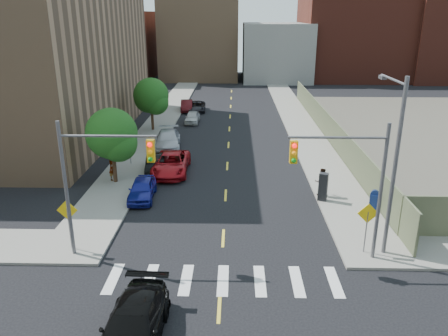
# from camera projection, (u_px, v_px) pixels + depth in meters

# --- Properties ---
(sidewalk_nw) EXTENTS (3.50, 73.00, 0.15)m
(sidewalk_nw) POSITION_uv_depth(u_px,v_px,m) (170.00, 109.00, 55.60)
(sidewalk_nw) COLOR gray
(sidewalk_nw) RESTS_ON ground
(sidewalk_ne) EXTENTS (3.50, 73.00, 0.15)m
(sidewalk_ne) POSITION_uv_depth(u_px,v_px,m) (292.00, 110.00, 55.22)
(sidewalk_ne) COLOR gray
(sidewalk_ne) RESTS_ON ground
(fence_north) EXTENTS (0.12, 44.00, 2.50)m
(fence_north) POSITION_uv_depth(u_px,v_px,m) (328.00, 127.00, 42.06)
(fence_north) COLOR #636547
(fence_north) RESTS_ON ground
(building_nw) EXTENTS (22.00, 30.00, 16.00)m
(building_nw) POSITION_uv_depth(u_px,v_px,m) (4.00, 53.00, 42.46)
(building_nw) COLOR #8C6B4C
(building_nw) RESTS_ON ground
(bg_bldg_west) EXTENTS (14.00, 18.00, 12.00)m
(bg_bldg_west) POSITION_uv_depth(u_px,v_px,m) (114.00, 46.00, 80.82)
(bg_bldg_west) COLOR #592319
(bg_bldg_west) RESTS_ON ground
(bg_bldg_midwest) EXTENTS (14.00, 16.00, 15.00)m
(bg_bldg_midwest) POSITION_uv_depth(u_px,v_px,m) (201.00, 37.00, 81.81)
(bg_bldg_midwest) COLOR #8C6B4C
(bg_bldg_midwest) RESTS_ON ground
(bg_bldg_center) EXTENTS (12.00, 16.00, 10.00)m
(bg_bldg_center) POSITION_uv_depth(u_px,v_px,m) (276.00, 52.00, 80.42)
(bg_bldg_center) COLOR gray
(bg_bldg_center) RESTS_ON ground
(bg_bldg_east) EXTENTS (18.00, 18.00, 16.00)m
(bg_bldg_east) POSITION_uv_depth(u_px,v_px,m) (351.00, 34.00, 80.96)
(bg_bldg_east) COLOR #592319
(bg_bldg_east) RESTS_ON ground
(bg_bldg_fareast) EXTENTS (14.00, 16.00, 18.00)m
(bg_bldg_fareast) POSITION_uv_depth(u_px,v_px,m) (444.00, 29.00, 78.36)
(bg_bldg_fareast) COLOR #592319
(bg_bldg_fareast) RESTS_ON ground
(signal_nw) EXTENTS (4.59, 0.30, 7.00)m
(signal_nw) POSITION_uv_depth(u_px,v_px,m) (96.00, 172.00, 20.62)
(signal_nw) COLOR #59595E
(signal_nw) RESTS_ON ground
(signal_ne) EXTENTS (4.59, 0.30, 7.00)m
(signal_ne) POSITION_uv_depth(u_px,v_px,m) (350.00, 174.00, 20.32)
(signal_ne) COLOR #59595E
(signal_ne) RESTS_ON ground
(streetlight_ne) EXTENTS (0.25, 3.70, 9.00)m
(streetlight_ne) POSITION_uv_depth(u_px,v_px,m) (393.00, 155.00, 20.89)
(streetlight_ne) COLOR #59595E
(streetlight_ne) RESTS_ON ground
(warn_sign_nw) EXTENTS (1.06, 0.06, 2.83)m
(warn_sign_nw) POSITION_uv_depth(u_px,v_px,m) (68.00, 216.00, 21.98)
(warn_sign_nw) COLOR #59595E
(warn_sign_nw) RESTS_ON ground
(warn_sign_ne) EXTENTS (1.06, 0.06, 2.83)m
(warn_sign_ne) POSITION_uv_depth(u_px,v_px,m) (367.00, 219.00, 21.61)
(warn_sign_ne) COLOR #59595E
(warn_sign_ne) RESTS_ON ground
(warn_sign_midwest) EXTENTS (1.06, 0.06, 2.83)m
(warn_sign_midwest) POSITION_uv_depth(u_px,v_px,m) (129.00, 142.00, 34.70)
(warn_sign_midwest) COLOR #59595E
(warn_sign_midwest) RESTS_ON ground
(tree_west_near) EXTENTS (3.66, 3.64, 5.52)m
(tree_west_near) POSITION_uv_depth(u_px,v_px,m) (112.00, 137.00, 30.48)
(tree_west_near) COLOR #332114
(tree_west_near) RESTS_ON ground
(tree_west_far) EXTENTS (3.66, 3.64, 5.52)m
(tree_west_far) POSITION_uv_depth(u_px,v_px,m) (151.00, 98.00, 44.61)
(tree_west_far) COLOR #332114
(tree_west_far) RESTS_ON ground
(parked_car_blue) EXTENTS (1.81, 4.06, 1.36)m
(parked_car_blue) POSITION_uv_depth(u_px,v_px,m) (142.00, 189.00, 28.77)
(parked_car_blue) COLOR navy
(parked_car_blue) RESTS_ON ground
(parked_car_black) EXTENTS (1.77, 4.12, 1.32)m
(parked_car_black) POSITION_uv_depth(u_px,v_px,m) (156.00, 164.00, 33.64)
(parked_car_black) COLOR black
(parked_car_black) RESTS_ON ground
(parked_car_red) EXTENTS (2.60, 5.58, 1.55)m
(parked_car_red) POSITION_uv_depth(u_px,v_px,m) (171.00, 163.00, 33.39)
(parked_car_red) COLOR #A71017
(parked_car_red) RESTS_ON ground
(parked_car_silver) EXTENTS (2.76, 5.62, 1.57)m
(parked_car_silver) POSITION_uv_depth(u_px,v_px,m) (168.00, 140.00, 39.59)
(parked_car_silver) COLOR #B4B6BD
(parked_car_silver) RESTS_ON ground
(parked_car_white) EXTENTS (1.58, 3.79, 1.28)m
(parked_car_white) POSITION_uv_depth(u_px,v_px,m) (192.00, 117.00, 48.87)
(parked_car_white) COLOR #B6B6B6
(parked_car_white) RESTS_ON ground
(parked_car_maroon) EXTENTS (1.77, 4.21, 1.35)m
(parked_car_maroon) POSITION_uv_depth(u_px,v_px,m) (187.00, 106.00, 54.85)
(parked_car_maroon) COLOR #430D10
(parked_car_maroon) RESTS_ON ground
(parked_car_grey) EXTENTS (2.22, 4.50, 1.23)m
(parked_car_grey) POSITION_uv_depth(u_px,v_px,m) (197.00, 106.00, 54.70)
(parked_car_grey) COLOR black
(parked_car_grey) RESTS_ON ground
(black_sedan) EXTENTS (2.33, 5.32, 1.52)m
(black_sedan) POSITION_uv_depth(u_px,v_px,m) (133.00, 327.00, 15.99)
(black_sedan) COLOR black
(black_sedan) RESTS_ON ground
(mailbox) EXTENTS (0.64, 0.58, 1.28)m
(mailbox) POSITION_uv_depth(u_px,v_px,m) (374.00, 200.00, 26.83)
(mailbox) COLOR #0D1D4E
(mailbox) RESTS_ON sidewalk_ne
(payphone) EXTENTS (0.67, 0.61, 1.85)m
(payphone) POSITION_uv_depth(u_px,v_px,m) (323.00, 187.00, 28.07)
(payphone) COLOR black
(payphone) RESTS_ON sidewalk_ne
(pedestrian_west) EXTENTS (0.61, 0.79, 1.90)m
(pedestrian_west) POSITION_uv_depth(u_px,v_px,m) (112.00, 167.00, 31.57)
(pedestrian_west) COLOR gray
(pedestrian_west) RESTS_ON sidewalk_nw
(pedestrian_east) EXTENTS (0.99, 0.81, 1.88)m
(pedestrian_east) POSITION_uv_depth(u_px,v_px,m) (321.00, 182.00, 28.88)
(pedestrian_east) COLOR gray
(pedestrian_east) RESTS_ON sidewalk_ne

